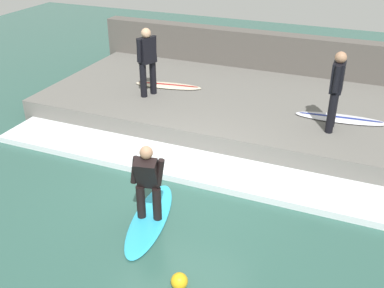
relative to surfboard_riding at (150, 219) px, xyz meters
The scene contains 11 objects.
ground_plane 1.00m from the surfboard_riding, ahead, with size 28.00×28.00×0.00m, color #2D564C.
concrete_ledge 4.60m from the surfboard_riding, ahead, with size 4.40×9.61×0.52m, color #66635E.
back_wall 7.08m from the surfboard_riding, ahead, with size 0.50×10.09×1.55m, color #544F49.
wave_foam_crest 1.81m from the surfboard_riding, ahead, with size 1.17×9.13×0.13m, color silver.
surfboard_riding is the anchor object (origin of this frame).
surfer_riding 0.78m from the surfboard_riding, 90.00° to the right, with size 0.46×0.59×1.36m.
surfer_waiting_near 4.61m from the surfboard_riding, 33.61° to the right, with size 0.57×0.24×1.68m.
surfboard_waiting_near 4.98m from the surfboard_riding, 31.50° to the right, with size 0.65×2.00×0.07m.
surfer_waiting_far 4.62m from the surfboard_riding, 27.25° to the left, with size 0.54×0.41×1.67m.
surfboard_waiting_far 4.98m from the surfboard_riding, 21.45° to the left, with size 0.71×1.82×0.07m.
marker_buoy 1.61m from the surfboard_riding, 137.94° to the right, with size 0.24×0.24×0.24m, color yellow.
Camera 1 is at (-6.36, -2.88, 4.74)m, focal length 42.00 mm.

